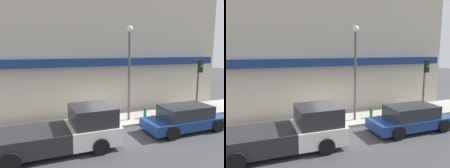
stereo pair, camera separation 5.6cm
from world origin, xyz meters
TOP-DOWN VIEW (x-y plane):
  - ground_plane at (0.00, 0.00)m, footprint 80.00×80.00m
  - sidewalk at (0.00, 1.45)m, footprint 36.00×2.89m
  - building at (-0.02, 4.37)m, footprint 19.80×3.80m
  - pickup_truck at (-2.79, -1.50)m, footprint 5.50×2.32m
  - parked_car at (3.66, -1.50)m, footprint 4.62×1.99m
  - fire_hydrant at (2.56, 0.87)m, footprint 0.18×0.18m
  - street_lamp at (1.43, 0.86)m, footprint 0.36×0.36m
  - traffic_light at (6.44, 0.59)m, footprint 0.28×0.42m

SIDE VIEW (x-z plane):
  - ground_plane at x=0.00m, z-range 0.00..0.00m
  - sidewalk at x=0.00m, z-range 0.00..0.15m
  - fire_hydrant at x=2.56m, z-range 0.15..0.77m
  - parked_car at x=3.66m, z-range -0.01..1.37m
  - pickup_truck at x=-2.79m, z-range -0.12..1.73m
  - traffic_light at x=6.44m, z-range 0.82..4.35m
  - street_lamp at x=1.43m, z-range 0.84..6.41m
  - building at x=-0.02m, z-range -0.57..9.78m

